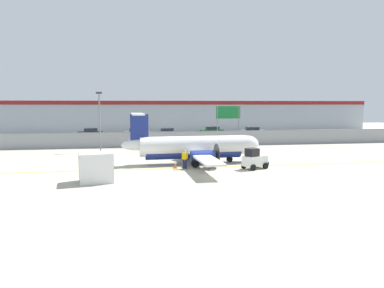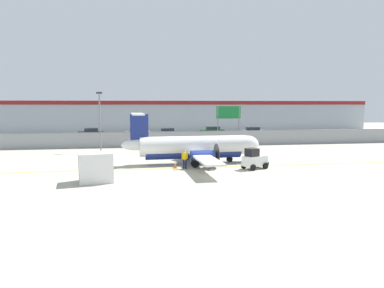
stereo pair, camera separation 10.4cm
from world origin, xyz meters
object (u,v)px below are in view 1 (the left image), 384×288
(traffic_cone_near_left, at_px, (250,159))
(highway_sign, at_px, (228,115))
(parked_car_2, at_px, (168,133))
(cargo_container, at_px, (96,167))
(commuter_airplane, at_px, (196,147))
(traffic_cone_far_left, at_px, (208,158))
(parked_car_0, at_px, (90,133))
(ground_crew_worker, at_px, (185,158))
(traffic_cone_near_right, at_px, (192,156))
(parked_car_4, at_px, (253,131))
(apron_light_pole, at_px, (100,116))
(parked_car_3, at_px, (212,131))
(traffic_cone_far_right, at_px, (175,165))
(parked_car_1, at_px, (137,133))
(baggage_tug, at_px, (254,159))

(traffic_cone_near_left, relative_size, highway_sign, 0.12)
(parked_car_2, bearing_deg, cargo_container, -103.27)
(commuter_airplane, xyz_separation_m, highway_sign, (7.43, 15.82, 2.54))
(highway_sign, bearing_deg, traffic_cone_far_left, -112.30)
(cargo_container, distance_m, parked_car_0, 35.04)
(commuter_airplane, xyz_separation_m, parked_car_2, (-0.53, 25.95, -0.71))
(ground_crew_worker, height_order, traffic_cone_near_right, ground_crew_worker)
(parked_car_4, height_order, apron_light_pole, apron_light_pole)
(parked_car_3, distance_m, highway_sign, 13.57)
(traffic_cone_near_left, xyz_separation_m, parked_car_4, (9.58, 26.97, 0.58))
(traffic_cone_far_right, bearing_deg, parked_car_1, 96.81)
(traffic_cone_near_left, xyz_separation_m, parked_car_2, (-5.91, 26.36, 0.58))
(commuter_airplane, distance_m, ground_crew_worker, 3.12)
(traffic_cone_far_left, relative_size, traffic_cone_far_right, 1.00)
(parked_car_1, relative_size, parked_car_2, 1.03)
(parked_car_0, bearing_deg, commuter_airplane, 111.81)
(commuter_airplane, distance_m, parked_car_1, 27.53)
(commuter_airplane, xyz_separation_m, ground_crew_worker, (-1.46, -2.67, -0.65))
(parked_car_0, distance_m, parked_car_3, 21.63)
(ground_crew_worker, xyz_separation_m, parked_car_4, (16.42, 29.24, -0.06))
(parked_car_0, height_order, parked_car_4, same)
(parked_car_3, bearing_deg, traffic_cone_far_left, 71.40)
(cargo_container, height_order, highway_sign, highway_sign)
(traffic_cone_far_left, bearing_deg, parked_car_3, 76.87)
(parked_car_2, bearing_deg, traffic_cone_far_right, -92.82)
(traffic_cone_near_right, height_order, traffic_cone_far_right, same)
(traffic_cone_far_left, xyz_separation_m, parked_car_0, (-15.11, 26.78, 0.58))
(baggage_tug, height_order, traffic_cone_near_left, baggage_tug)
(baggage_tug, xyz_separation_m, ground_crew_worker, (-6.15, 0.99, 0.10))
(baggage_tug, distance_m, parked_car_3, 32.81)
(commuter_airplane, distance_m, baggage_tug, 6.00)
(baggage_tug, relative_size, traffic_cone_near_left, 4.03)
(ground_crew_worker, xyz_separation_m, cargo_container, (-7.23, -4.10, 0.15))
(parked_car_1, distance_m, parked_car_2, 5.32)
(parked_car_4, xyz_separation_m, apron_light_pole, (-25.16, -15.92, 3.41))
(traffic_cone_far_left, relative_size, parked_car_0, 0.15)
(parked_car_3, bearing_deg, commuter_airplane, 69.27)
(traffic_cone_far_left, bearing_deg, parked_car_4, 61.96)
(commuter_airplane, relative_size, apron_light_pole, 2.21)
(traffic_cone_near_right, xyz_separation_m, parked_car_4, (14.92, 23.89, 0.58))
(commuter_airplane, height_order, parked_car_2, commuter_airplane)
(parked_car_0, xyz_separation_m, highway_sign, (21.14, -12.08, 3.24))
(commuter_airplane, distance_m, traffic_cone_near_right, 2.98)
(commuter_airplane, xyz_separation_m, traffic_cone_near_right, (0.03, 2.68, -1.29))
(cargo_container, bearing_deg, traffic_cone_far_left, 28.05)
(traffic_cone_far_right, bearing_deg, ground_crew_worker, -28.43)
(traffic_cone_near_right, distance_m, highway_sign, 15.55)
(parked_car_2, bearing_deg, parked_car_4, 3.01)
(traffic_cone_near_right, bearing_deg, traffic_cone_near_left, -29.97)
(baggage_tug, relative_size, apron_light_pole, 0.35)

